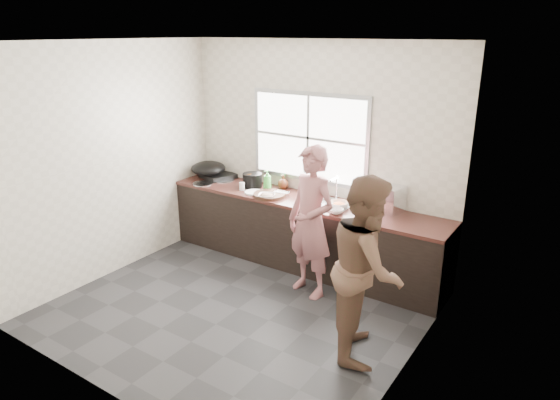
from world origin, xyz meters
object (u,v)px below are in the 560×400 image
Objects in this scene: bowl_crabs at (339,205)px; wok at (208,168)px; bottle_brown_short at (283,182)px; cutting_board at (270,195)px; woman at (311,227)px; bottle_brown_tall at (250,182)px; dish_rack at (385,198)px; plate_food at (254,192)px; burner at (218,176)px; pot_lid_right at (224,180)px; pot_lid_left at (203,184)px; glass_jar at (242,186)px; bowl_mince at (267,196)px; black_pot at (252,180)px; person_side at (367,267)px; bowl_held at (336,210)px; bottle_green at (267,180)px.

wok is (-2.03, 0.06, 0.12)m from bowl_crabs.
bowl_crabs is at bearing -1.70° from wok.
cutting_board is at bearing -83.61° from bottle_brown_short.
bottle_brown_tall is (-1.23, 0.56, 0.17)m from woman.
dish_rack is at bearing 6.03° from bottle_brown_tall.
plate_food is at bearing -179.76° from cutting_board.
cutting_board is 2.20× the size of bowl_crabs.
dish_rack reaches higher than burner.
pot_lid_right is at bearing -169.20° from bottle_brown_short.
cutting_board is 1.03m from pot_lid_left.
woman is at bearing -18.89° from glass_jar.
bowl_mince is 1.04m from pot_lid_left.
glass_jar is at bearing 176.88° from woman.
dish_rack is at bearing 4.17° from black_pot.
person_side is at bearing -29.14° from bowl_mince.
bottle_brown_short is 1.64× the size of glass_jar.
black_pot is 0.40m from bottle_brown_short.
pot_lid_right is (-0.48, 0.01, -0.08)m from black_pot.
woman reaches higher than bowl_mince.
black_pot reaches higher than bowl_crabs.
glass_jar is (-1.39, 0.09, 0.02)m from bowl_held.
plate_food is 1.63m from dish_rack.
black_pot reaches higher than bowl_held.
burner is (-0.90, 0.10, -0.10)m from bottle_green.
bottle_green reaches higher than glass_jar.
pot_lid_left is (-2.81, 0.99, 0.03)m from person_side.
bowl_crabs is 1.29m from bottle_brown_tall.
cutting_board is at bearing -25.23° from black_pot.
glass_jar is 1.83m from dish_rack.
dish_rack is (1.77, 0.13, 0.06)m from black_pot.
bottle_green is 1.53m from dish_rack.
burner is at bearing -168.19° from dish_rack.
pot_lid_left is at bearing -159.94° from dish_rack.
bottle_brown_short is 1.40m from dish_rack.
wok is (-0.89, 0.16, 0.14)m from plate_food.
wok is at bearing 173.38° from bowl_held.
plate_food is at bearing 38.61° from person_side.
person_side is 1.46m from bowl_crabs.
bowl_crabs is at bearing 107.69° from bowl_held.
wok is at bearing -165.63° from dish_rack.
bowl_mince is 1.12× the size of bowl_crabs.
pot_lid_left is at bearing -176.11° from cutting_board.
bottle_brown_tall reaches higher than bowl_held.
plate_food is at bearing -18.60° from burner.
black_pot is (-1.30, 0.09, 0.06)m from bowl_crabs.
black_pot reaches higher than bottle_brown_tall.
wok is (-1.14, 0.24, 0.12)m from bowl_mince.
bowl_mince is 1.15× the size of bottle_brown_tall.
person_side is at bearing -22.88° from wok.
bowl_mince is 0.81× the size of black_pot.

